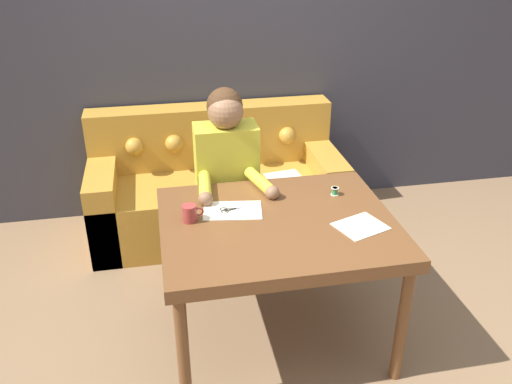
{
  "coord_description": "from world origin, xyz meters",
  "views": [
    {
      "loc": [
        -0.65,
        -2.25,
        2.18
      ],
      "look_at": [
        -0.17,
        0.24,
        0.86
      ],
      "focal_mm": 38.0,
      "sensor_mm": 36.0,
      "label": 1
    }
  ],
  "objects_px": {
    "couch": "(216,189)",
    "mug": "(190,213)",
    "dining_table": "(278,233)",
    "scissors": "(232,210)",
    "person": "(227,188)",
    "thread_spool": "(335,191)"
  },
  "relations": [
    {
      "from": "couch",
      "to": "mug",
      "type": "relative_size",
      "value": 16.18
    },
    {
      "from": "dining_table",
      "to": "mug",
      "type": "distance_m",
      "value": 0.47
    },
    {
      "from": "couch",
      "to": "scissors",
      "type": "distance_m",
      "value": 1.22
    },
    {
      "from": "scissors",
      "to": "person",
      "type": "bearing_deg",
      "value": 84.78
    },
    {
      "from": "mug",
      "to": "thread_spool",
      "type": "xyz_separation_m",
      "value": [
        0.82,
        0.14,
        -0.02
      ]
    },
    {
      "from": "dining_table",
      "to": "scissors",
      "type": "relative_size",
      "value": 5.98
    },
    {
      "from": "person",
      "to": "thread_spool",
      "type": "xyz_separation_m",
      "value": [
        0.55,
        -0.42,
        0.13
      ]
    },
    {
      "from": "couch",
      "to": "person",
      "type": "relative_size",
      "value": 1.42
    },
    {
      "from": "dining_table",
      "to": "scissors",
      "type": "bearing_deg",
      "value": 144.2
    },
    {
      "from": "mug",
      "to": "thread_spool",
      "type": "relative_size",
      "value": 2.51
    },
    {
      "from": "couch",
      "to": "mug",
      "type": "xyz_separation_m",
      "value": [
        -0.27,
        -1.2,
        0.49
      ]
    },
    {
      "from": "person",
      "to": "thread_spool",
      "type": "height_order",
      "value": "person"
    },
    {
      "from": "scissors",
      "to": "thread_spool",
      "type": "height_order",
      "value": "thread_spool"
    },
    {
      "from": "dining_table",
      "to": "thread_spool",
      "type": "bearing_deg",
      "value": 30.16
    },
    {
      "from": "scissors",
      "to": "thread_spool",
      "type": "xyz_separation_m",
      "value": [
        0.6,
        0.06,
        0.02
      ]
    },
    {
      "from": "person",
      "to": "mug",
      "type": "xyz_separation_m",
      "value": [
        -0.27,
        -0.55,
        0.15
      ]
    },
    {
      "from": "dining_table",
      "to": "mug",
      "type": "height_order",
      "value": "mug"
    },
    {
      "from": "person",
      "to": "scissors",
      "type": "bearing_deg",
      "value": -95.22
    },
    {
      "from": "scissors",
      "to": "mug",
      "type": "bearing_deg",
      "value": -162.18
    },
    {
      "from": "person",
      "to": "scissors",
      "type": "xyz_separation_m",
      "value": [
        -0.04,
        -0.48,
        0.11
      ]
    },
    {
      "from": "couch",
      "to": "thread_spool",
      "type": "relative_size",
      "value": 40.63
    },
    {
      "from": "couch",
      "to": "thread_spool",
      "type": "xyz_separation_m",
      "value": [
        0.55,
        -1.07,
        0.47
      ]
    }
  ]
}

